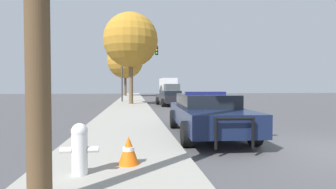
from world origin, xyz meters
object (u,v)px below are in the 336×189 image
(traffic_cone, at_px, (129,150))
(traffic_light, at_px, (136,61))
(police_car, at_px, (207,113))
(fire_hydrant, at_px, (80,147))
(tree_sidewalk_far, at_px, (125,61))
(car_background_midblock, at_px, (170,97))
(tree_sidewalk_mid, at_px, (131,40))
(box_truck, at_px, (169,86))

(traffic_cone, bearing_deg, traffic_light, 89.20)
(police_car, height_order, fire_hydrant, police_car)
(tree_sidewalk_far, relative_size, traffic_cone, 16.12)
(traffic_light, distance_m, traffic_cone, 21.63)
(car_background_midblock, height_order, tree_sidewalk_mid, tree_sidewalk_mid)
(fire_hydrant, distance_m, traffic_light, 22.09)
(fire_hydrant, height_order, car_background_midblock, car_background_midblock)
(box_truck, height_order, tree_sidewalk_far, tree_sidewalk_far)
(box_truck, bearing_deg, car_background_midblock, 79.24)
(police_car, height_order, tree_sidewalk_far, tree_sidewalk_far)
(fire_hydrant, relative_size, car_background_midblock, 0.20)
(box_truck, bearing_deg, fire_hydrant, 77.06)
(traffic_light, bearing_deg, tree_sidewalk_mid, -97.31)
(police_car, distance_m, traffic_cone, 4.22)
(fire_hydrant, distance_m, tree_sidewalk_far, 39.48)
(fire_hydrant, distance_m, box_truck, 42.79)
(police_car, relative_size, tree_sidewalk_mid, 0.68)
(box_truck, height_order, tree_sidewalk_mid, tree_sidewalk_mid)
(car_background_midblock, xyz_separation_m, box_truck, (3.22, 24.86, 0.98))
(box_truck, height_order, traffic_cone, box_truck)
(police_car, xyz_separation_m, car_background_midblock, (0.61, 13.46, -0.04))
(box_truck, xyz_separation_m, tree_sidewalk_mid, (-6.47, -23.92, 3.91))
(traffic_cone, bearing_deg, police_car, 53.89)
(police_car, xyz_separation_m, tree_sidewalk_mid, (-2.63, 14.40, 4.84))
(police_car, bearing_deg, car_background_midblock, -90.02)
(car_background_midblock, height_order, tree_sidewalk_far, tree_sidewalk_far)
(car_background_midblock, relative_size, box_truck, 0.62)
(fire_hydrant, xyz_separation_m, traffic_cone, (0.80, 0.47, -0.19))
(traffic_light, xyz_separation_m, traffic_cone, (-0.30, -21.30, -3.72))
(traffic_light, bearing_deg, tree_sidewalk_far, 95.25)
(police_car, relative_size, car_background_midblock, 1.24)
(traffic_light, distance_m, tree_sidewalk_far, 17.51)
(traffic_light, distance_m, tree_sidewalk_mid, 3.82)
(tree_sidewalk_far, bearing_deg, tree_sidewalk_mid, -86.86)
(fire_hydrant, bearing_deg, tree_sidewalk_mid, 87.98)
(box_truck, xyz_separation_m, traffic_cone, (-6.32, -41.72, -1.27))
(fire_hydrant, relative_size, traffic_cone, 1.60)
(fire_hydrant, height_order, traffic_cone, fire_hydrant)
(fire_hydrant, xyz_separation_m, tree_sidewalk_mid, (0.64, 18.27, 4.99))
(car_background_midblock, bearing_deg, fire_hydrant, -107.49)
(box_truck, bearing_deg, traffic_cone, 78.02)
(tree_sidewalk_mid, relative_size, traffic_cone, 14.52)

